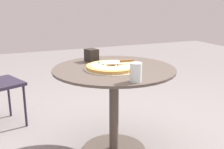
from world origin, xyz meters
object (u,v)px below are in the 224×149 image
at_px(patio_table, 114,93).
at_px(pizza_server, 121,62).
at_px(napkin_dispenser, 92,55).
at_px(pizza_on_tray, 112,67).
at_px(drinking_cup, 136,72).

distance_m(patio_table, pizza_server, 0.26).
bearing_deg(napkin_dispenser, patio_table, 2.49).
distance_m(pizza_on_tray, pizza_server, 0.08).
relative_size(patio_table, pizza_on_tray, 2.24).
height_order(pizza_on_tray, drinking_cup, drinking_cup).
relative_size(patio_table, pizza_server, 4.51).
xyz_separation_m(patio_table, pizza_on_tray, (-0.03, -0.02, 0.22)).
height_order(patio_table, pizza_on_tray, pizza_on_tray).
relative_size(patio_table, drinking_cup, 7.63).
bearing_deg(drinking_cup, pizza_server, 80.12).
height_order(pizza_on_tray, pizza_server, pizza_server).
distance_m(drinking_cup, napkin_dispenser, 0.70).
height_order(drinking_cup, napkin_dispenser, drinking_cup).
bearing_deg(pizza_server, pizza_on_tray, 173.10).
bearing_deg(pizza_on_tray, drinking_cup, -89.35).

